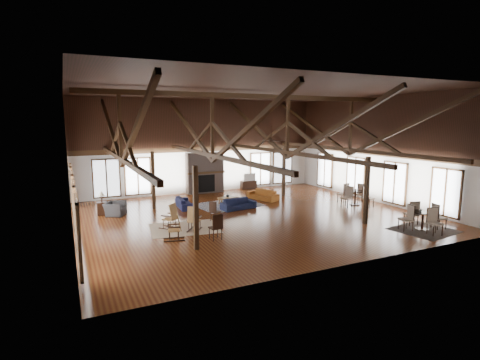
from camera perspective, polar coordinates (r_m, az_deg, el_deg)
name	(u,v)px	position (r m, az deg, el deg)	size (l,w,h in m)	color
floor	(251,216)	(18.47, 1.73, -5.46)	(16.00, 16.00, 0.00)	#5D3113
ceiling	(252,91)	(17.94, 1.82, 13.44)	(16.00, 14.00, 0.02)	black
wall_back	(203,146)	(24.39, -5.71, 5.15)	(16.00, 0.02, 6.00)	silver
wall_front	(353,173)	(12.17, 16.85, 1.05)	(16.00, 0.02, 6.00)	silver
wall_left	(68,163)	(16.03, -24.68, 2.43)	(0.02, 14.00, 6.00)	silver
wall_right	(377,150)	(22.72, 20.14, 4.38)	(0.02, 14.00, 6.00)	silver
roof_truss	(252,133)	(17.90, 1.79, 7.14)	(15.60, 14.07, 3.14)	#321F0E
post_grid	(251,185)	(18.15, 1.75, -0.79)	(8.16, 7.16, 3.05)	#321F0E
fireplace	(205,173)	(24.25, -5.39, 1.07)	(2.50, 0.69, 2.60)	#705E55
ceiling_fan	(271,140)	(17.27, 4.79, 6.06)	(1.60, 1.60, 0.75)	black
sofa_navy_front	(238,204)	(19.79, -0.25, -3.66)	(1.88, 0.73, 0.55)	#131834
sofa_navy_left	(185,203)	(20.33, -8.40, -3.44)	(0.72, 1.83, 0.53)	#131536
sofa_orange	(263,195)	(22.20, 3.51, -2.25)	(0.77, 1.97, 0.57)	#93501C
coffee_table	(228,198)	(20.88, -1.86, -2.76)	(1.17, 0.75, 0.41)	brown
vase	(228,195)	(20.84, -1.90, -2.35)	(0.19, 0.19, 0.20)	#B2B2B2
armchair	(115,209)	(19.50, -18.51, -4.17)	(0.87, 1.00, 0.65)	#29292B
side_table_lamp	(102,205)	(19.81, -20.29, -3.66)	(0.47, 0.47, 1.21)	black
rocking_chair_a	(171,217)	(16.41, -10.40, -5.57)	(0.91, 0.95, 1.11)	olive
rocking_chair_b	(194,219)	(15.96, -7.08, -5.97)	(0.85, 0.93, 1.07)	olive
rocking_chair_c	(176,228)	(14.90, -9.69, -7.18)	(0.88, 0.59, 1.04)	olive
side_chair_a	(214,210)	(17.35, -3.97, -4.52)	(0.56, 0.56, 0.96)	black
side_chair_b	(217,225)	(14.65, -3.59, -6.85)	(0.49, 0.49, 1.05)	black
cafe_table_near	(423,217)	(17.82, 26.08, -5.11)	(2.13, 2.13, 1.09)	black
cafe_table_far	(355,195)	(21.64, 17.15, -2.21)	(2.18, 2.18, 1.11)	black
cup_near	(421,210)	(17.75, 25.80, -4.19)	(0.12, 0.12, 0.10)	#B2B2B2
cup_far	(355,190)	(21.55, 17.18, -1.45)	(0.13, 0.13, 0.10)	#B2B2B2
tv_console	(249,185)	(25.72, 1.31, -0.72)	(1.10, 0.41, 0.55)	black
television	(249,177)	(25.65, 1.37, 0.46)	(0.90, 0.12, 0.52)	#B2B2B2
rug_tan	(184,228)	(16.52, -8.49, -7.27)	(2.88, 2.27, 0.01)	tan
rug_navy	(228,205)	(20.80, -1.84, -3.80)	(3.44, 2.58, 0.01)	#161D3F
rug_dark	(424,230)	(17.88, 26.23, -6.86)	(2.34, 2.13, 0.01)	black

